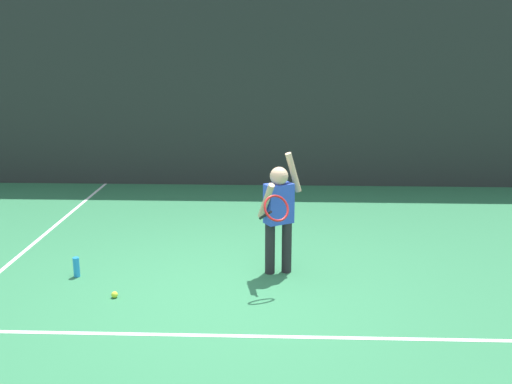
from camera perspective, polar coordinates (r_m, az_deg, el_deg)
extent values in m
plane|color=#2D7247|center=(6.22, -2.74, -9.66)|extent=(20.00, 20.00, 0.00)
cube|color=white|center=(5.41, -3.56, -13.50)|extent=(9.00, 0.05, 0.00)
cube|color=white|center=(7.77, -21.71, -5.69)|extent=(0.05, 9.00, 0.00)
cube|color=#282D2B|center=(10.48, -0.63, 9.71)|extent=(13.87, 0.08, 3.37)
cylinder|color=slate|center=(10.88, -12.79, 9.93)|extent=(0.09, 0.09, 3.52)
cylinder|color=slate|center=(10.66, 11.80, 9.90)|extent=(0.09, 0.09, 3.52)
cylinder|color=#232326|center=(6.63, 1.34, -5.39)|extent=(0.11, 0.11, 0.58)
cylinder|color=#232326|center=(6.67, 2.94, -5.29)|extent=(0.11, 0.11, 0.58)
cube|color=blue|center=(6.49, 2.19, -1.10)|extent=(0.34, 0.30, 0.44)
sphere|color=tan|center=(6.42, 2.21, 1.52)|extent=(0.20, 0.20, 0.20)
cylinder|color=tan|center=(6.53, 3.58, 1.87)|extent=(0.21, 0.16, 0.46)
cylinder|color=tan|center=(6.33, 0.97, -0.86)|extent=(0.21, 0.28, 0.43)
cylinder|color=black|center=(6.23, 0.91, -2.22)|extent=(0.15, 0.22, 0.15)
torus|color=red|center=(6.01, 1.95, -1.56)|extent=(0.33, 0.29, 0.26)
cylinder|color=#268CD8|center=(6.88, -16.75, -6.87)|extent=(0.07, 0.07, 0.22)
sphere|color=#CCE033|center=(6.27, -13.34, -9.50)|extent=(0.07, 0.07, 0.07)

